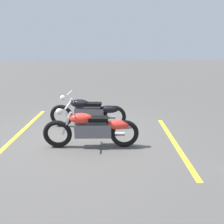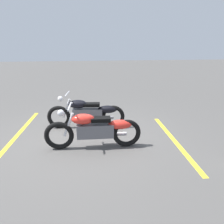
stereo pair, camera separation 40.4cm
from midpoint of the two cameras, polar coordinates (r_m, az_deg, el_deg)
name	(u,v)px [view 1 (the left image)]	position (r m, az deg, el deg)	size (l,w,h in m)	color
ground_plane	(83,136)	(5.52, -5.97, -6.68)	(60.00, 60.00, 0.00)	#514F4C
motorcycle_bright_foreground	(93,129)	(4.75, -2.77, -4.68)	(2.23, 0.62, 1.04)	black
motorcycle_dark_foreground	(90,112)	(5.94, -4.32, -0.05)	(2.22, 0.62, 1.04)	black
parking_stripe_near	(26,128)	(6.45, -21.30, -4.12)	(3.20, 0.12, 0.01)	yellow
parking_stripe_mid	(174,142)	(5.44, 18.98, -7.97)	(3.20, 0.12, 0.01)	yellow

